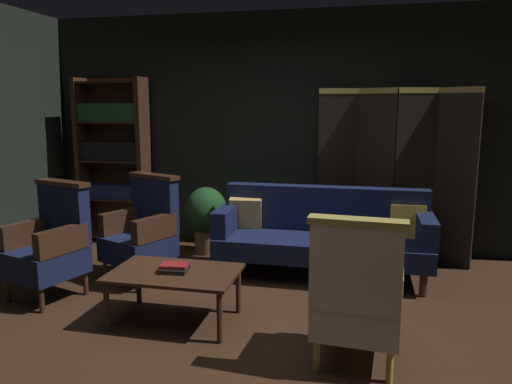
{
  "coord_description": "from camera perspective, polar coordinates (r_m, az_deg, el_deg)",
  "views": [
    {
      "loc": [
        0.93,
        -3.36,
        1.71
      ],
      "look_at": [
        0.0,
        0.8,
        0.95
      ],
      "focal_mm": 34.09,
      "sensor_mm": 36.0,
      "label": 1
    }
  ],
  "objects": [
    {
      "name": "book_black_cloth",
      "position": [
        3.93,
        -9.55,
        -8.94
      ],
      "size": [
        0.23,
        0.21,
        0.04
      ],
      "primitive_type": "cube",
      "rotation": [
        0.0,
        0.0,
        0.1
      ],
      "color": "black",
      "rests_on": "coffee_table"
    },
    {
      "name": "velvet_couch",
      "position": [
        4.99,
        7.84,
        -4.6
      ],
      "size": [
        2.12,
        0.78,
        0.88
      ],
      "color": "#382114",
      "rests_on": "ground_plane"
    },
    {
      "name": "book_red_leather",
      "position": [
        3.92,
        -9.57,
        -8.5
      ],
      "size": [
        0.22,
        0.17,
        0.03
      ],
      "primitive_type": "cube",
      "rotation": [
        0.0,
        0.0,
        0.12
      ],
      "color": "maroon",
      "rests_on": "book_black_cloth"
    },
    {
      "name": "potted_plant",
      "position": [
        5.7,
        -5.86,
        -2.73
      ],
      "size": [
        0.49,
        0.49,
        0.78
      ],
      "color": "brown",
      "rests_on": "ground_plane"
    },
    {
      "name": "folding_screen",
      "position": [
        5.55,
        15.92,
        2.21
      ],
      "size": [
        1.67,
        0.38,
        1.9
      ],
      "color": "black",
      "rests_on": "ground_plane"
    },
    {
      "name": "bookshelf",
      "position": [
        6.39,
        -16.36,
        4.12
      ],
      "size": [
        0.9,
        0.32,
        2.05
      ],
      "color": "#382114",
      "rests_on": "ground_plane"
    },
    {
      "name": "armchair_wing_left",
      "position": [
        4.93,
        -13.09,
        -4.49
      ],
      "size": [
        0.76,
        0.76,
        1.04
      ],
      "color": "#382114",
      "rests_on": "ground_plane"
    },
    {
      "name": "back_wall",
      "position": [
        5.9,
        3.53,
        7.07
      ],
      "size": [
        7.2,
        0.1,
        2.8
      ],
      "primitive_type": "cube",
      "color": "black",
      "rests_on": "ground_plane"
    },
    {
      "name": "ground_plane",
      "position": [
        3.89,
        -2.68,
        -16.01
      ],
      "size": [
        10.0,
        10.0,
        0.0
      ],
      "primitive_type": "plane",
      "color": "#331E11"
    },
    {
      "name": "armchair_wing_right",
      "position": [
        4.75,
        -22.95,
        -5.62
      ],
      "size": [
        0.73,
        0.72,
        1.04
      ],
      "color": "#382114",
      "rests_on": "ground_plane"
    },
    {
      "name": "armchair_gilt_accent",
      "position": [
        3.31,
        11.76,
        -11.73
      ],
      "size": [
        0.62,
        0.62,
        1.04
      ],
      "color": "tan",
      "rests_on": "ground_plane"
    },
    {
      "name": "coffee_table",
      "position": [
        3.95,
        -9.52,
        -9.8
      ],
      "size": [
        1.0,
        0.64,
        0.42
      ],
      "color": "#382114",
      "rests_on": "ground_plane"
    }
  ]
}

